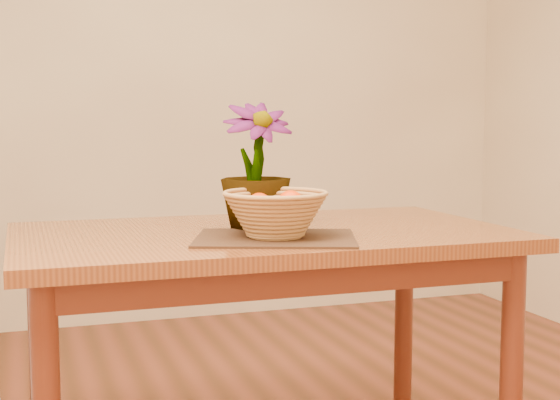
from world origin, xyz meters
name	(u,v)px	position (x,y,z in m)	size (l,w,h in m)	color
wall_back	(150,63)	(0.00, 2.25, 1.35)	(4.00, 0.02, 2.70)	#FEEBC1
table	(264,260)	(0.00, 0.30, 0.66)	(1.40, 0.80, 0.75)	brown
placemat	(275,238)	(-0.02, 0.13, 0.75)	(0.42, 0.31, 0.01)	#352313
wicker_basket	(275,216)	(-0.02, 0.13, 0.81)	(0.28, 0.28, 0.11)	tan
orange_pile	(275,206)	(-0.02, 0.13, 0.84)	(0.18, 0.17, 0.07)	#ED3603
potted_plant	(256,166)	(-0.02, 0.32, 0.93)	(0.20, 0.20, 0.37)	#164513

